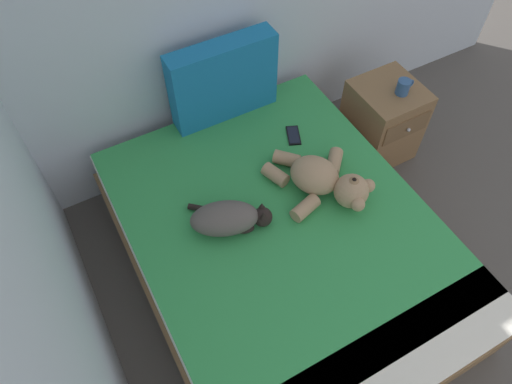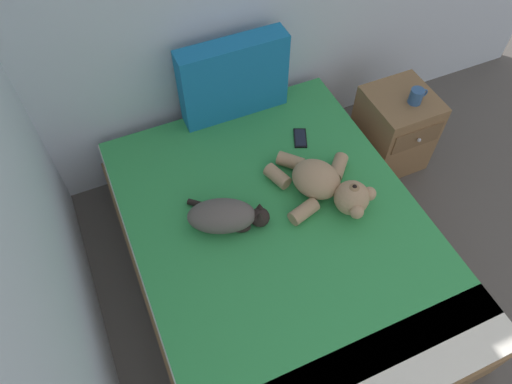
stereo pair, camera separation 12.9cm
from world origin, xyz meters
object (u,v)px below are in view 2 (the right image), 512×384
object	(u,v)px
patterned_cushion	(234,79)
nightstand	(394,129)
mug	(416,96)
teddy_bear	(326,185)
cell_phone	(300,138)
bed	(279,250)
cat	(226,216)

from	to	relation	value
patterned_cushion	nightstand	xyz separation A→B (m)	(0.95, -0.38, -0.44)
mug	teddy_bear	bearing A→B (deg)	-156.34
cell_phone	nightstand	bearing A→B (deg)	-0.60
patterned_cushion	mug	world-z (taller)	patterned_cushion
patterned_cushion	cell_phone	bearing A→B (deg)	-55.33
patterned_cushion	nightstand	size ratio (longest dim) A/B	1.17
nightstand	mug	distance (m)	0.32
bed	mug	size ratio (longest dim) A/B	16.15
bed	cell_phone	bearing A→B (deg)	54.15
mug	bed	bearing A→B (deg)	-158.06
bed	patterned_cushion	xyz separation A→B (m)	(0.11, 0.87, 0.48)
cell_phone	nightstand	world-z (taller)	nightstand
nightstand	cell_phone	bearing A→B (deg)	179.40
patterned_cushion	cell_phone	xyz separation A→B (m)	(0.26, -0.37, -0.24)
teddy_bear	nightstand	distance (m)	0.91
bed	teddy_bear	bearing A→B (deg)	17.08
teddy_bear	mug	distance (m)	0.87
cat	nightstand	world-z (taller)	cat
patterned_cushion	teddy_bear	size ratio (longest dim) A/B	1.09
cell_phone	bed	bearing A→B (deg)	-125.85
patterned_cushion	nightstand	distance (m)	1.12
bed	mug	xyz separation A→B (m)	(1.09, 0.44, 0.35)
cat	teddy_bear	size ratio (longest dim) A/B	0.72
bed	nightstand	distance (m)	1.17
cell_phone	mug	bearing A→B (deg)	-4.89
patterned_cushion	cell_phone	world-z (taller)	patterned_cushion
bed	cell_phone	size ratio (longest dim) A/B	11.79
nightstand	bed	bearing A→B (deg)	-154.90
teddy_bear	patterned_cushion	bearing A→B (deg)	103.60
teddy_bear	mug	world-z (taller)	teddy_bear
cat	mug	distance (m)	1.38
nightstand	cat	bearing A→B (deg)	-164.30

